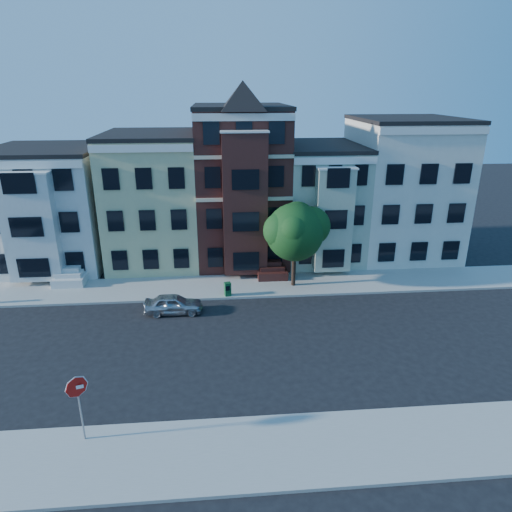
{
  "coord_description": "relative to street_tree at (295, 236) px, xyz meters",
  "views": [
    {
      "loc": [
        -1.97,
        -22.07,
        13.58
      ],
      "look_at": [
        0.21,
        3.03,
        4.2
      ],
      "focal_mm": 32.0,
      "sensor_mm": 36.0,
      "label": 1
    }
  ],
  "objects": [
    {
      "name": "parked_car",
      "position": [
        -8.26,
        -3.34,
        -3.24
      ],
      "size": [
        3.68,
        1.53,
        1.25
      ],
      "primitive_type": "imported",
      "rotation": [
        0.0,
        0.0,
        1.55
      ],
      "color": "#B1B3B8",
      "rests_on": "ground"
    },
    {
      "name": "house_white",
      "position": [
        -18.31,
        6.82,
        0.64
      ],
      "size": [
        8.0,
        9.0,
        9.0
      ],
      "primitive_type": "cube",
      "color": "silver",
      "rests_on": "ground"
    },
    {
      "name": "far_sidewalk",
      "position": [
        -3.31,
        0.32,
        -3.78
      ],
      "size": [
        60.0,
        4.0,
        0.15
      ],
      "primitive_type": "cube",
      "color": "#9E9B93",
      "rests_on": "ground"
    },
    {
      "name": "near_sidewalk",
      "position": [
        -3.31,
        -15.68,
        -3.78
      ],
      "size": [
        60.0,
        4.0,
        0.15
      ],
      "primitive_type": "cube",
      "color": "#9E9B93",
      "rests_on": "ground"
    },
    {
      "name": "stop_sign",
      "position": [
        -10.93,
        -14.43,
        -2.03
      ],
      "size": [
        0.92,
        0.38,
        3.36
      ],
      "primitive_type": null,
      "rotation": [
        0.0,
        0.0,
        0.28
      ],
      "color": "#BE0D09",
      "rests_on": "near_sidewalk"
    },
    {
      "name": "ground",
      "position": [
        -3.31,
        -7.68,
        -3.86
      ],
      "size": [
        120.0,
        120.0,
        0.0
      ],
      "primitive_type": "plane",
      "color": "black"
    },
    {
      "name": "street_tree",
      "position": [
        0.0,
        0.0,
        0.0
      ],
      "size": [
        8.28,
        8.28,
        7.42
      ],
      "primitive_type": null,
      "rotation": [
        0.0,
        0.0,
        -0.38
      ],
      "color": "#174A18",
      "rests_on": "far_sidewalk"
    },
    {
      "name": "house_green",
      "position": [
        3.19,
        6.82,
        0.64
      ],
      "size": [
        6.0,
        9.0,
        9.0
      ],
      "primitive_type": "cube",
      "color": "#A5B199",
      "rests_on": "ground"
    },
    {
      "name": "newspaper_box",
      "position": [
        -4.76,
        -1.35,
        -3.24
      ],
      "size": [
        0.5,
        0.47,
        0.94
      ],
      "primitive_type": "cube",
      "rotation": [
        0.0,
        0.0,
        0.24
      ],
      "color": "#14562B",
      "rests_on": "far_sidewalk"
    },
    {
      "name": "house_cream",
      "position": [
        10.19,
        6.82,
        1.64
      ],
      "size": [
        8.0,
        9.0,
        11.0
      ],
      "primitive_type": "cube",
      "color": "silver",
      "rests_on": "ground"
    },
    {
      "name": "house_brown",
      "position": [
        -3.31,
        6.82,
        2.14
      ],
      "size": [
        7.0,
        9.0,
        12.0
      ],
      "primitive_type": "cube",
      "color": "#3F1915",
      "rests_on": "ground"
    },
    {
      "name": "house_yellow",
      "position": [
        -10.31,
        6.82,
        1.14
      ],
      "size": [
        7.0,
        9.0,
        10.0
      ],
      "primitive_type": "cube",
      "color": "#CBC388",
      "rests_on": "ground"
    }
  ]
}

